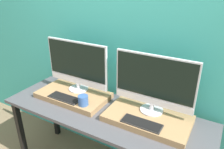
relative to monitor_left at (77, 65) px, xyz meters
The scene contains 9 objects.
wall_back 0.50m from the monitor_left, 32.16° to the left, with size 8.00×0.04×2.60m.
workbench 0.57m from the monitor_left, 20.26° to the right, with size 1.86×0.62×0.77m.
wooden_riser_left 0.30m from the monitor_left, 90.00° to the right, with size 0.68×0.39×0.05m.
monitor_left is the anchor object (origin of this frame).
keyboard_left 0.33m from the monitor_left, 90.00° to the right, with size 0.31×0.12×0.01m.
mug 0.37m from the monitor_left, 44.41° to the right, with size 0.09×0.09×0.09m.
wooden_riser_right 0.82m from the monitor_left, ahead, with size 0.68×0.39×0.05m.
monitor_right 0.77m from the monitor_left, ahead, with size 0.66×0.19×0.49m.
keyboard_right 0.83m from the monitor_left, 15.42° to the right, with size 0.31×0.12×0.01m.
Camera 1 is at (0.86, -1.05, 1.86)m, focal length 35.00 mm.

